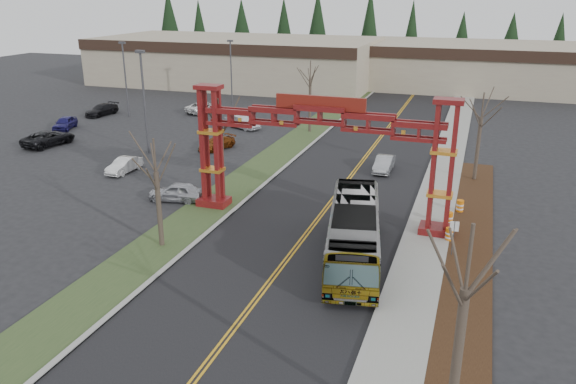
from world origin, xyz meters
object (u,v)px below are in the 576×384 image
at_px(silver_sedan, 384,164).
at_px(barrel_north, 460,207).
at_px(light_pole_far, 231,68).
at_px(transit_bus, 354,232).
at_px(barrel_south, 449,235).
at_px(bare_tree_right_near, 465,291).
at_px(light_pole_near, 144,95).
at_px(retail_building_west, 237,61).
at_px(parked_car_near_b, 124,165).
at_px(bare_tree_median_near, 156,173).
at_px(retail_building_east, 486,66).
at_px(parked_car_mid_a, 217,143).
at_px(bare_tree_median_mid, 220,121).
at_px(parked_car_far_b, 205,107).
at_px(bare_tree_median_far, 310,79).
at_px(gateway_arch, 320,135).
at_px(parked_car_far_a, 242,122).
at_px(bare_tree_right_far, 481,118).
at_px(barrel_mid, 449,219).
at_px(parked_car_near_c, 49,138).
at_px(street_sign, 454,231).
at_px(parked_car_far_c, 102,110).
at_px(parked_car_near_a, 176,192).
at_px(light_pole_mid, 125,74).

height_order(silver_sedan, barrel_north, silver_sedan).
relative_size(light_pole_far, barrel_north, 9.10).
xyz_separation_m(transit_bus, barrel_south, (5.22, 4.28, -1.21)).
xyz_separation_m(bare_tree_right_near, light_pole_near, (-30.33, 29.74, -0.83)).
relative_size(retail_building_west, parked_car_near_b, 11.88).
distance_m(bare_tree_median_near, barrel_north, 21.31).
height_order(retail_building_west, retail_building_east, retail_building_west).
bearing_deg(parked_car_mid_a, bare_tree_median_mid, -41.86).
bearing_deg(parked_car_far_b, bare_tree_median_far, -176.23).
xyz_separation_m(retail_building_west, barrel_south, (38.86, -54.80, -3.30)).
relative_size(retail_building_east, barrel_south, 41.11).
relative_size(gateway_arch, barrel_north, 19.04).
relative_size(transit_bus, barrel_north, 12.53).
bearing_deg(bare_tree_right_near, light_pole_far, 120.86).
distance_m(parked_car_far_a, parked_car_far_b, 10.32).
bearing_deg(bare_tree_right_far, barrel_mid, -97.15).
bearing_deg(parked_car_near_c, bare_tree_median_near, 152.80).
distance_m(light_pole_far, barrel_north, 45.37).
height_order(parked_car_far_b, bare_tree_right_far, bare_tree_right_far).
xyz_separation_m(bare_tree_median_far, street_sign, (17.16, -27.13, -4.27)).
bearing_deg(parked_car_near_c, barrel_north, -178.68).
bearing_deg(parked_car_mid_a, parked_car_far_c, 175.07).
bearing_deg(street_sign, parked_car_near_a, 171.70).
relative_size(silver_sedan, bare_tree_right_near, 0.46).
bearing_deg(parked_car_far_a, street_sign, -112.55).
xyz_separation_m(parked_car_near_b, parked_car_far_c, (-16.61, 19.35, 0.06)).
bearing_deg(barrel_mid, retail_building_east, 88.72).
relative_size(barrel_south, barrel_north, 0.97).
bearing_deg(light_pole_far, parked_car_mid_a, -69.31).
xyz_separation_m(silver_sedan, parked_car_mid_a, (-17.05, 1.76, -0.05)).
bearing_deg(bare_tree_median_mid, retail_building_west, 112.80).
relative_size(bare_tree_median_near, bare_tree_median_mid, 0.82).
relative_size(retail_building_east, parked_car_near_a, 9.06).
xyz_separation_m(gateway_arch, barrel_north, (9.23, 4.44, -5.50)).
xyz_separation_m(parked_car_far_a, bare_tree_median_near, (7.80, -30.60, 4.03)).
height_order(parked_car_far_a, barrel_south, parked_car_far_a).
bearing_deg(parked_car_near_b, light_pole_near, 104.87).
height_order(bare_tree_median_near, barrel_north, bare_tree_median_near).
bearing_deg(gateway_arch, parked_car_near_b, 166.02).
bearing_deg(light_pole_far, parked_car_far_c, -136.39).
height_order(bare_tree_median_mid, bare_tree_right_far, bare_tree_median_mid).
bearing_deg(bare_tree_right_far, light_pole_mid, 163.76).
distance_m(parked_car_near_a, parked_car_far_a, 23.75).
relative_size(gateway_arch, bare_tree_median_mid, 2.16).
bearing_deg(parked_car_far_a, retail_building_east, -9.82).
height_order(silver_sedan, barrel_mid, silver_sedan).
xyz_separation_m(parked_car_mid_a, barrel_south, (23.52, -15.06, -0.15)).
xyz_separation_m(parked_car_far_a, light_pole_mid, (-16.19, 1.39, 4.53)).
height_order(retail_building_west, light_pole_mid, light_pole_mid).
bearing_deg(parked_car_near_a, parked_car_far_b, -166.15).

